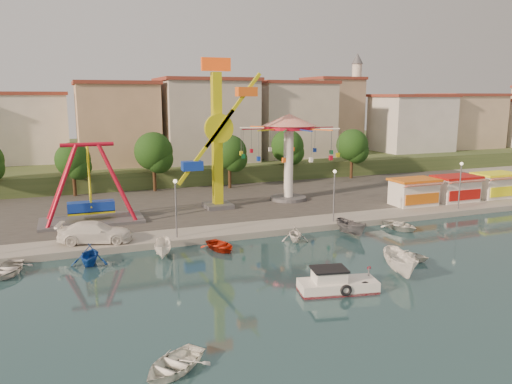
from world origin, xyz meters
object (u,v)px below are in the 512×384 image
kamikaze_tower (221,138)px  wave_swinger (289,137)px  cabin_motorboat (336,285)px  van (95,232)px  pirate_ship_ride (90,185)px  rowboat_a (406,256)px  skiff (401,263)px

kamikaze_tower → wave_swinger: bearing=8.7°
cabin_motorboat → van: van is taller
kamikaze_tower → cabin_motorboat: size_ratio=2.96×
pirate_ship_ride → van: (-0.11, -7.51, -2.89)m
pirate_ship_ride → rowboat_a: bearing=-40.3°
kamikaze_tower → rowboat_a: (9.11, -21.10, -8.13)m
wave_swinger → rowboat_a: wave_swinger is taller
skiff → wave_swinger: bearing=100.3°
pirate_ship_ride → wave_swinger: 23.47m
kamikaze_tower → pirate_ship_ride: bearing=-174.2°
kamikaze_tower → wave_swinger: (8.93, 1.37, -0.30)m
wave_swinger → rowboat_a: 23.79m
wave_swinger → cabin_motorboat: bearing=-108.0°
pirate_ship_ride → skiff: pirate_ship_ride is taller
pirate_ship_ride → skiff: (20.55, -22.34, -3.49)m
wave_swinger → cabin_motorboat: wave_swinger is taller
wave_swinger → cabin_motorboat: (-8.53, -26.28, -7.70)m
cabin_motorboat → skiff: size_ratio=1.19×
pirate_ship_ride → van: size_ratio=1.61×
rowboat_a → van: 26.28m
wave_swinger → pirate_ship_ride: bearing=-173.0°
kamikaze_tower → rowboat_a: 24.37m
skiff → van: van is taller
van → rowboat_a: bearing=-103.8°
pirate_ship_ride → van: 8.05m
skiff → cabin_motorboat: bearing=-153.6°
cabin_motorboat → skiff: (6.09, 1.13, 0.41)m
kamikaze_tower → wave_swinger: size_ratio=1.42×
wave_swinger → cabin_motorboat: 28.68m
skiff → pirate_ship_ride: bearing=148.5°
pirate_ship_ride → kamikaze_tower: kamikaze_tower is taller
cabin_motorboat → wave_swinger: bearing=83.1°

